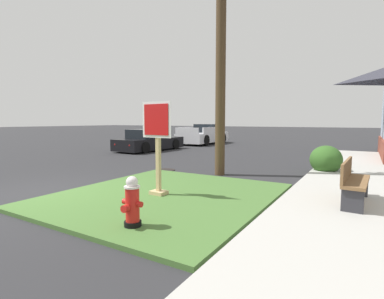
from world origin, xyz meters
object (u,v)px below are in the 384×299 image
Objects in this scene: parked_sedan_black at (149,141)px; utility_pole at (221,29)px; manhole_cover at (165,170)px; pickup_truck_white at (204,136)px; street_bench at (353,180)px; stop_sign at (158,149)px; fire_hydrant at (132,203)px.

parked_sedan_black is 9.40m from utility_pole.
pickup_truck_white is (-4.57, 11.21, 0.61)m from manhole_cover.
utility_pole reaches higher than street_bench.
manhole_cover is 0.14× the size of pickup_truck_white.
manhole_cover is 6.15m from street_bench.
utility_pole is (6.93, -4.90, 4.04)m from parked_sedan_black.
stop_sign is 4.06m from street_bench.
street_bench is 0.18× the size of utility_pole.
stop_sign is 1.35× the size of street_bench.
pickup_truck_white reaches higher than fire_hydrant.
pickup_truck_white reaches higher than manhole_cover.
fire_hydrant is 0.18× the size of parked_sedan_black.
parked_sedan_black is 0.51× the size of utility_pole.
pickup_truck_white is (0.33, 6.10, 0.07)m from parked_sedan_black.
parked_sedan_black is 0.87× the size of pickup_truck_white.
pickup_truck_white is at bearing 128.81° from street_bench.
street_bench is (5.86, -1.76, 0.58)m from manhole_cover.
fire_hydrant is at bearing -58.96° from manhole_cover.
utility_pole is at bearing 100.10° from fire_hydrant.
manhole_cover is 0.08× the size of utility_pole.
utility_pole is (-3.83, 1.96, 3.99)m from street_bench.
stop_sign reaches higher than pickup_truck_white.
utility_pole reaches higher than stop_sign.
manhole_cover is (-2.06, 3.08, -1.11)m from stop_sign.
parked_sedan_black is 6.11m from pickup_truck_white.
utility_pole is (2.03, 0.21, 4.57)m from manhole_cover.
manhole_cover is 0.16× the size of parked_sedan_black.
parked_sedan_black is at bearing -93.11° from pickup_truck_white.
utility_pole reaches higher than pickup_truck_white.
stop_sign reaches higher than manhole_cover.
manhole_cover is 0.45× the size of street_bench.
utility_pole is (-0.03, 3.29, 3.46)m from stop_sign.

